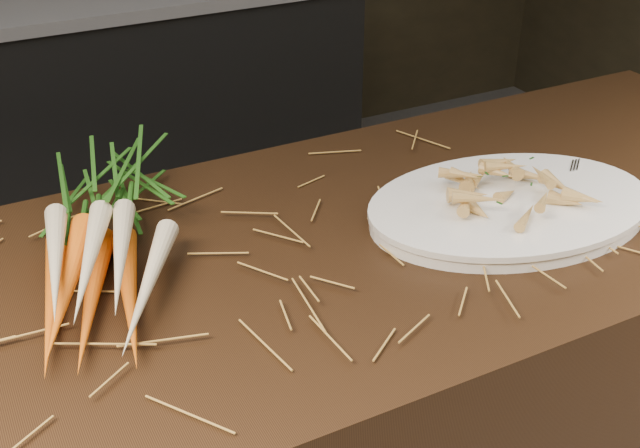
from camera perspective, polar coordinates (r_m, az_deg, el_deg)
The scene contains 6 objects.
back_counter at distance 3.07m, azimuth -14.79°, elevation 8.13°, with size 1.82×0.62×0.84m.
straw_bedding at distance 1.15m, azimuth -8.99°, elevation -3.59°, with size 1.40×0.60×0.02m, color #AE8237, non-canonical shape.
root_veg_bunch at distance 1.23m, azimuth -15.45°, elevation 0.37°, with size 0.32×0.58×0.10m.
serving_platter at distance 1.32m, azimuth 13.32°, elevation 1.03°, with size 0.47×0.31×0.03m, color white, non-canonical shape.
roasted_veg_heap at distance 1.30m, azimuth 13.52°, elevation 2.51°, with size 0.23×0.17×0.05m, color tan, non-canonical shape.
serving_fork at distance 1.39m, azimuth 19.70°, elevation 2.26°, with size 0.02×0.18×0.00m, color silver.
Camera 1 is at (-0.27, -0.61, 1.55)m, focal length 45.00 mm.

